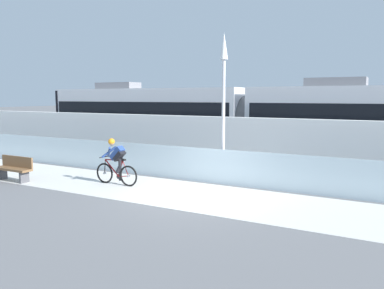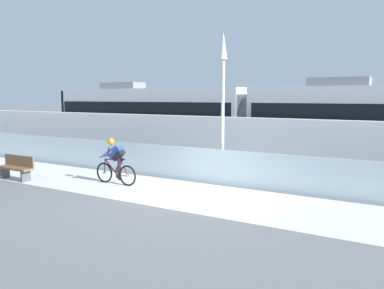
{
  "view_description": "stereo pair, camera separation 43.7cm",
  "coord_description": "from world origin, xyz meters",
  "px_view_note": "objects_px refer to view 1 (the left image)",
  "views": [
    {
      "loc": [
        5.53,
        -10.21,
        3.02
      ],
      "look_at": [
        -1.3,
        2.35,
        1.25
      ],
      "focal_mm": 36.01,
      "sensor_mm": 36.0,
      "label": 1
    },
    {
      "loc": [
        5.91,
        -9.99,
        3.02
      ],
      "look_at": [
        -1.3,
        2.35,
        1.25
      ],
      "focal_mm": 36.01,
      "sensor_mm": 36.0,
      "label": 2
    }
  ],
  "objects_px": {
    "cyclist_on_bike": "(116,162)",
    "lamp_post_antenna": "(224,89)",
    "bench": "(14,168)",
    "tram": "(249,121)"
  },
  "relations": [
    {
      "from": "cyclist_on_bike",
      "to": "lamp_post_antenna",
      "type": "bearing_deg",
      "value": 35.2
    },
    {
      "from": "tram",
      "to": "bench",
      "type": "relative_size",
      "value": 14.1
    },
    {
      "from": "tram",
      "to": "bench",
      "type": "xyz_separation_m",
      "value": [
        -5.89,
        -8.14,
        -1.41
      ]
    },
    {
      "from": "cyclist_on_bike",
      "to": "lamp_post_antenna",
      "type": "relative_size",
      "value": 0.34
    },
    {
      "from": "cyclist_on_bike",
      "to": "bench",
      "type": "xyz_separation_m",
      "value": [
        -3.63,
        -1.29,
        -0.3
      ]
    },
    {
      "from": "lamp_post_antenna",
      "to": "bench",
      "type": "height_order",
      "value": "lamp_post_antenna"
    },
    {
      "from": "bench",
      "to": "tram",
      "type": "bearing_deg",
      "value": 54.1
    },
    {
      "from": "tram",
      "to": "cyclist_on_bike",
      "type": "bearing_deg",
      "value": -108.24
    },
    {
      "from": "tram",
      "to": "lamp_post_antenna",
      "type": "relative_size",
      "value": 4.34
    },
    {
      "from": "tram",
      "to": "lamp_post_antenna",
      "type": "bearing_deg",
      "value": -80.46
    }
  ]
}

